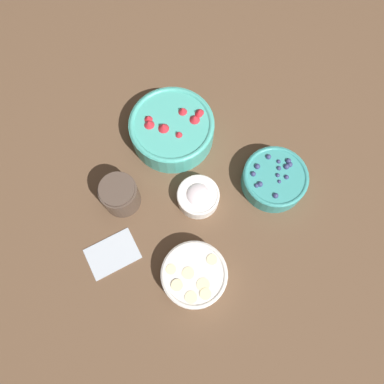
% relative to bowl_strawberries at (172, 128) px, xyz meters
% --- Properties ---
extents(ground_plane, '(4.00, 4.00, 0.00)m').
position_rel_bowl_strawberries_xyz_m(ground_plane, '(-0.05, -0.18, -0.05)').
color(ground_plane, brown).
extents(bowl_strawberries, '(0.24, 0.24, 0.10)m').
position_rel_bowl_strawberries_xyz_m(bowl_strawberries, '(0.00, 0.00, 0.00)').
color(bowl_strawberries, '#47AD9E').
rests_on(bowl_strawberries, ground_plane).
extents(bowl_blueberries, '(0.17, 0.17, 0.06)m').
position_rel_bowl_strawberries_xyz_m(bowl_blueberries, '(0.06, -0.31, -0.01)').
color(bowl_blueberries, teal).
rests_on(bowl_blueberries, ground_plane).
extents(bowl_bananas, '(0.16, 0.16, 0.06)m').
position_rel_bowl_strawberries_xyz_m(bowl_bananas, '(-0.27, -0.30, -0.01)').
color(bowl_bananas, silver).
rests_on(bowl_bananas, ground_plane).
extents(bowl_cream, '(0.11, 0.11, 0.06)m').
position_rel_bowl_strawberries_xyz_m(bowl_cream, '(-0.10, -0.18, -0.02)').
color(bowl_cream, white).
rests_on(bowl_cream, ground_plane).
extents(jar_chocolate, '(0.10, 0.10, 0.10)m').
position_rel_bowl_strawberries_xyz_m(jar_chocolate, '(-0.24, -0.02, -0.00)').
color(jar_chocolate, '#4C3D33').
rests_on(jar_chocolate, ground_plane).
extents(napkin, '(0.15, 0.13, 0.01)m').
position_rel_bowl_strawberries_xyz_m(napkin, '(-0.36, -0.10, -0.04)').
color(napkin, '#B2BCC6').
rests_on(napkin, ground_plane).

